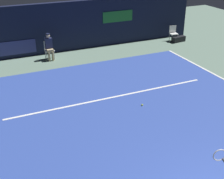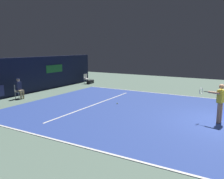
{
  "view_description": "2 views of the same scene",
  "coord_description": "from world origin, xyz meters",
  "px_view_note": "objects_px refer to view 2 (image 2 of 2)",
  "views": [
    {
      "loc": [
        -4.42,
        -2.95,
        5.54
      ],
      "look_at": [
        -0.42,
        5.92,
        0.84
      ],
      "focal_mm": 50.48,
      "sensor_mm": 36.0,
      "label": 1
    },
    {
      "loc": [
        -10.96,
        -0.63,
        3.24
      ],
      "look_at": [
        0.11,
        5.77,
        0.97
      ],
      "focal_mm": 37.51,
      "sensor_mm": 36.0,
      "label": 2
    }
  ],
  "objects_px": {
    "tennis_ball": "(117,103)",
    "equipment_bag": "(90,82)",
    "tennis_player": "(220,101)",
    "line_judge_on_chair": "(19,88)",
    "courtside_chair_near": "(86,78)"
  },
  "relations": [
    {
      "from": "line_judge_on_chair",
      "to": "equipment_bag",
      "type": "distance_m",
      "value": 7.66
    },
    {
      "from": "tennis_player",
      "to": "tennis_ball",
      "type": "bearing_deg",
      "value": 81.4
    },
    {
      "from": "line_judge_on_chair",
      "to": "equipment_bag",
      "type": "bearing_deg",
      "value": -1.38
    },
    {
      "from": "tennis_ball",
      "to": "equipment_bag",
      "type": "relative_size",
      "value": 0.08
    },
    {
      "from": "courtside_chair_near",
      "to": "tennis_ball",
      "type": "xyz_separation_m",
      "value": [
        -5.64,
        -6.35,
        -0.46
      ]
    },
    {
      "from": "courtside_chair_near",
      "to": "tennis_ball",
      "type": "relative_size",
      "value": 12.94
    },
    {
      "from": "tennis_ball",
      "to": "equipment_bag",
      "type": "xyz_separation_m",
      "value": [
        5.81,
        6.03,
        0.11
      ]
    },
    {
      "from": "courtside_chair_near",
      "to": "line_judge_on_chair",
      "type": "bearing_deg",
      "value": -178.94
    },
    {
      "from": "equipment_bag",
      "to": "line_judge_on_chair",
      "type": "bearing_deg",
      "value": 171.95
    },
    {
      "from": "tennis_player",
      "to": "tennis_ball",
      "type": "xyz_separation_m",
      "value": [
        0.83,
        5.52,
        -0.94
      ]
    },
    {
      "from": "tennis_ball",
      "to": "tennis_player",
      "type": "bearing_deg",
      "value": -98.6
    },
    {
      "from": "tennis_player",
      "to": "line_judge_on_chair",
      "type": "distance_m",
      "value": 11.77
    },
    {
      "from": "equipment_bag",
      "to": "tennis_player",
      "type": "bearing_deg",
      "value": -126.59
    },
    {
      "from": "line_judge_on_chair",
      "to": "courtside_chair_near",
      "type": "bearing_deg",
      "value": 1.06
    },
    {
      "from": "line_judge_on_chair",
      "to": "equipment_bag",
      "type": "relative_size",
      "value": 1.57
    }
  ]
}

